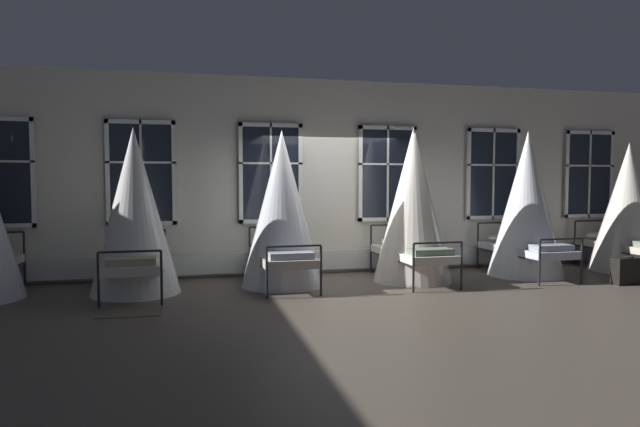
# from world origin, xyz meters

# --- Properties ---
(ground) EXTENTS (28.43, 28.43, 0.00)m
(ground) POSITION_xyz_m (0.00, 0.00, 0.00)
(ground) COLOR brown
(back_wall_with_windows) EXTENTS (15.21, 0.10, 3.55)m
(back_wall_with_windows) POSITION_xyz_m (0.00, 1.10, 1.77)
(back_wall_with_windows) COLOR beige
(back_wall_with_windows) RESTS_ON ground
(window_bank) EXTENTS (12.18, 0.10, 2.65)m
(window_bank) POSITION_xyz_m (-0.00, 0.98, 1.01)
(window_bank) COLOR black
(window_bank) RESTS_ON ground
(cot_second) EXTENTS (1.33, 1.91, 2.51)m
(cot_second) POSITION_xyz_m (-3.34, -0.11, 1.21)
(cot_second) COLOR black
(cot_second) RESTS_ON ground
(cot_third) EXTENTS (1.33, 1.91, 2.51)m
(cot_third) POSITION_xyz_m (-1.08, -0.03, 1.21)
(cot_third) COLOR black
(cot_third) RESTS_ON ground
(cot_fourth) EXTENTS (1.33, 1.92, 2.61)m
(cot_fourth) POSITION_xyz_m (1.15, -0.12, 1.26)
(cot_fourth) COLOR black
(cot_fourth) RESTS_ON ground
(cot_fifth) EXTENTS (1.33, 1.92, 2.59)m
(cot_fifth) POSITION_xyz_m (3.34, -0.09, 1.25)
(cot_fifth) COLOR black
(cot_fifth) RESTS_ON ground
(cot_sixth) EXTENTS (1.33, 1.92, 2.42)m
(cot_sixth) POSITION_xyz_m (5.50, -0.09, 1.17)
(cot_sixth) COLOR black
(cot_sixth) RESTS_ON ground
(rug_second) EXTENTS (0.81, 0.58, 0.01)m
(rug_second) POSITION_xyz_m (-3.31, -1.39, 0.01)
(rug_second) COLOR brown
(rug_second) RESTS_ON ground
(suitcase_dark) EXTENTS (0.57, 0.24, 0.47)m
(suitcase_dark) POSITION_xyz_m (4.48, -1.25, 0.22)
(suitcase_dark) COLOR black
(suitcase_dark) RESTS_ON ground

